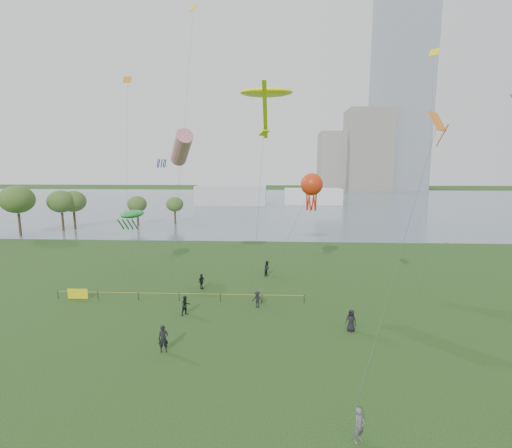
{
  "coord_description": "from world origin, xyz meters",
  "views": [
    {
      "loc": [
        1.5,
        -21.14,
        13.16
      ],
      "look_at": [
        0.0,
        10.0,
        8.0
      ],
      "focal_mm": 26.0,
      "sensor_mm": 36.0,
      "label": 1
    }
  ],
  "objects_px": {
    "fence": "(117,294)",
    "kite_stingray": "(266,93)",
    "kite_flyer": "(359,425)",
    "kite_octopus": "(312,185)"
  },
  "relations": [
    {
      "from": "fence",
      "to": "kite_stingray",
      "type": "bearing_deg",
      "value": 16.83
    },
    {
      "from": "kite_stingray",
      "to": "kite_octopus",
      "type": "bearing_deg",
      "value": 29.84
    },
    {
      "from": "kite_stingray",
      "to": "kite_octopus",
      "type": "xyz_separation_m",
      "value": [
        4.97,
        2.93,
        -9.15
      ]
    },
    {
      "from": "kite_octopus",
      "to": "kite_stingray",
      "type": "bearing_deg",
      "value": -128.54
    },
    {
      "from": "kite_flyer",
      "to": "kite_octopus",
      "type": "bearing_deg",
      "value": 52.68
    },
    {
      "from": "kite_flyer",
      "to": "kite_octopus",
      "type": "height_order",
      "value": "kite_octopus"
    },
    {
      "from": "kite_stingray",
      "to": "kite_octopus",
      "type": "distance_m",
      "value": 10.82
    },
    {
      "from": "kite_stingray",
      "to": "kite_octopus",
      "type": "height_order",
      "value": "kite_stingray"
    },
    {
      "from": "kite_stingray",
      "to": "kite_flyer",
      "type": "bearing_deg",
      "value": -77.95
    },
    {
      "from": "kite_flyer",
      "to": "kite_stingray",
      "type": "bearing_deg",
      "value": 65.41
    }
  ]
}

